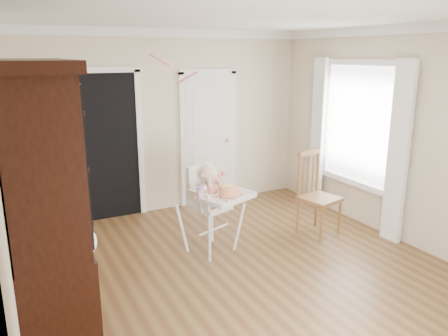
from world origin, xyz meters
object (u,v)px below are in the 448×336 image
high_chair (211,199)px  dining_chair (318,196)px  china_cabinet (44,213)px  cake (229,191)px  sippy_cup (200,193)px

high_chair → dining_chair: bearing=-24.9°
high_chair → dining_chair: size_ratio=0.98×
china_cabinet → cake: bearing=20.9°
high_chair → sippy_cup: bearing=-159.3°
cake → sippy_cup: sippy_cup is taller
china_cabinet → high_chair: bearing=27.8°
china_cabinet → dining_chair: size_ratio=2.07×
cake → sippy_cup: (-0.34, 0.04, 0.02)m
high_chair → china_cabinet: (-1.91, -1.01, 0.48)m
high_chair → dining_chair: dining_chair is taller
high_chair → sippy_cup: high_chair is taller
high_chair → cake: bearing=-83.1°
cake → china_cabinet: size_ratio=0.12×
cake → dining_chair: (1.39, 0.09, -0.30)m
high_chair → sippy_cup: 0.34m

